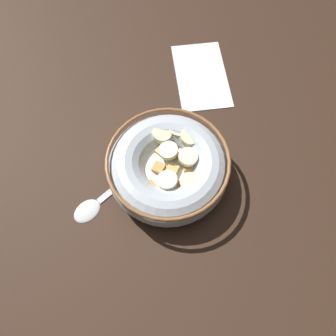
% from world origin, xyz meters
% --- Properties ---
extents(ground_plane, '(1.19, 1.19, 0.02)m').
position_xyz_m(ground_plane, '(0.00, 0.00, -0.01)').
color(ground_plane, '#332116').
extents(cereal_bowl, '(0.19, 0.19, 0.06)m').
position_xyz_m(cereal_bowl, '(0.00, -0.00, 0.03)').
color(cereal_bowl, '#B2BCC6').
rests_on(cereal_bowl, ground_plane).
extents(spoon, '(0.12, 0.12, 0.01)m').
position_xyz_m(spoon, '(-0.05, 0.11, 0.00)').
color(spoon, silver).
rests_on(spoon, ground_plane).
extents(folded_napkin, '(0.17, 0.12, 0.00)m').
position_xyz_m(folded_napkin, '(0.21, -0.06, 0.00)').
color(folded_napkin, white).
rests_on(folded_napkin, ground_plane).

